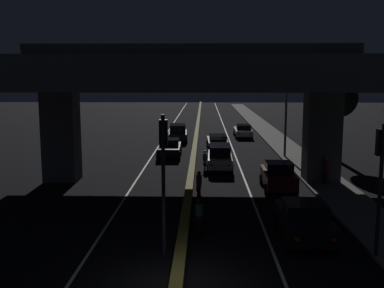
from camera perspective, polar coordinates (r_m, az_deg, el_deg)
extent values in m
plane|color=black|center=(14.75, -1.98, -17.85)|extent=(200.00, 200.00, 0.00)
cube|color=beige|center=(48.81, -3.53, 0.87)|extent=(0.12, 126.00, 0.00)
cube|color=beige|center=(48.69, 4.62, 0.84)|extent=(0.12, 126.00, 0.00)
cube|color=olive|center=(48.61, 0.54, 1.03)|extent=(0.42, 126.00, 0.30)
cube|color=slate|center=(42.36, 11.77, -0.39)|extent=(2.72, 126.00, 0.14)
cube|color=#5B5956|center=(29.36, -16.28, 1.08)|extent=(2.05, 1.73, 5.79)
cube|color=#5B5956|center=(28.89, 16.17, 0.97)|extent=(2.05, 1.73, 5.79)
cube|color=#5B5956|center=(27.73, -0.20, 8.90)|extent=(20.70, 12.64, 1.83)
cube|color=#333335|center=(27.77, -0.20, 11.72)|extent=(20.70, 0.40, 0.90)
cylinder|color=black|center=(16.26, -3.65, -5.47)|extent=(0.14, 0.14, 5.24)
cube|color=black|center=(16.07, -3.65, 1.43)|extent=(0.30, 0.28, 0.95)
sphere|color=red|center=(16.19, -3.62, 2.54)|extent=(0.18, 0.18, 0.18)
sphere|color=black|center=(16.22, -3.61, 1.50)|extent=(0.18, 0.18, 0.18)
sphere|color=black|center=(16.26, -3.60, 0.46)|extent=(0.18, 0.18, 0.18)
cylinder|color=black|center=(17.40, 22.75, -5.73)|extent=(0.14, 0.14, 4.93)
cube|color=black|center=(17.23, 22.88, 0.20)|extent=(0.30, 0.28, 0.95)
sphere|color=red|center=(17.33, 22.76, 1.24)|extent=(0.18, 0.18, 0.18)
sphere|color=black|center=(17.37, 22.70, 0.27)|extent=(0.18, 0.18, 0.18)
sphere|color=black|center=(17.41, 22.64, -0.70)|extent=(0.18, 0.18, 0.18)
cylinder|color=#2D2D30|center=(36.69, 11.87, 4.46)|extent=(0.18, 0.18, 8.06)
cylinder|color=#2D2D30|center=(36.42, 10.10, 10.59)|extent=(2.49, 0.10, 0.10)
ellipsoid|color=#F2B759|center=(36.26, 8.12, 10.49)|extent=(0.56, 0.32, 0.24)
cube|color=black|center=(19.03, 14.05, -9.57)|extent=(1.97, 4.21, 0.74)
cube|color=black|center=(18.75, 14.18, -7.89)|extent=(1.67, 1.71, 0.49)
cylinder|color=black|center=(20.29, 10.75, -9.41)|extent=(0.22, 0.70, 0.69)
cylinder|color=black|center=(20.60, 15.79, -9.31)|extent=(0.22, 0.70, 0.69)
cylinder|color=black|center=(17.72, 11.92, -12.15)|extent=(0.22, 0.70, 0.69)
cylinder|color=black|center=(18.08, 17.70, -11.95)|extent=(0.22, 0.70, 0.69)
cube|color=red|center=(16.96, 13.20, -11.69)|extent=(0.18, 0.04, 0.11)
cube|color=red|center=(17.23, 17.52, -11.54)|extent=(0.18, 0.04, 0.11)
cube|color=#591414|center=(26.76, 10.89, -4.21)|extent=(1.78, 3.94, 0.78)
cube|color=black|center=(26.53, 10.96, -2.86)|extent=(1.53, 1.59, 0.55)
cylinder|color=black|center=(27.99, 8.80, -4.41)|extent=(0.21, 0.63, 0.63)
cylinder|color=black|center=(28.22, 12.18, -4.40)|extent=(0.21, 0.63, 0.63)
cylinder|color=black|center=(25.50, 9.42, -5.71)|extent=(0.21, 0.63, 0.63)
cylinder|color=black|center=(25.75, 13.12, -5.68)|extent=(0.21, 0.63, 0.63)
cube|color=red|center=(24.77, 10.17, -5.14)|extent=(0.18, 0.03, 0.11)
cube|color=red|center=(24.96, 12.90, -5.12)|extent=(0.18, 0.03, 0.11)
cube|color=silver|center=(32.21, 3.55, -1.96)|extent=(1.76, 4.69, 0.68)
cube|color=black|center=(32.09, 3.56, -0.74)|extent=(1.52, 2.82, 0.71)
cylinder|color=black|center=(33.78, 2.14, -2.03)|extent=(0.21, 0.67, 0.66)
cylinder|color=black|center=(33.80, 4.88, -2.05)|extent=(0.21, 0.67, 0.66)
cylinder|color=black|center=(30.76, 2.07, -3.09)|extent=(0.21, 0.67, 0.66)
cylinder|color=black|center=(30.79, 5.08, -3.11)|extent=(0.21, 0.67, 0.66)
cube|color=red|center=(29.90, 2.49, -2.71)|extent=(0.18, 0.03, 0.11)
cube|color=red|center=(29.92, 4.71, -2.72)|extent=(0.18, 0.03, 0.11)
cube|color=black|center=(40.58, 3.24, 0.16)|extent=(1.84, 4.80, 0.62)
cube|color=black|center=(40.27, 3.27, 0.86)|extent=(1.57, 2.32, 0.44)
cylinder|color=black|center=(42.14, 1.98, 0.06)|extent=(0.21, 0.61, 0.60)
cylinder|color=black|center=(42.23, 4.26, 0.06)|extent=(0.21, 0.61, 0.60)
cylinder|color=black|center=(39.04, 2.13, -0.63)|extent=(0.21, 0.61, 0.60)
cylinder|color=black|center=(39.14, 4.59, -0.63)|extent=(0.21, 0.61, 0.60)
cube|color=red|center=(38.19, 2.53, -0.32)|extent=(0.18, 0.03, 0.11)
cube|color=red|center=(38.26, 4.34, -0.32)|extent=(0.18, 0.03, 0.11)
cube|color=silver|center=(49.10, 6.48, 1.57)|extent=(1.75, 4.48, 0.60)
cube|color=black|center=(48.82, 6.52, 2.18)|extent=(1.53, 2.15, 0.50)
cylinder|color=black|center=(50.53, 5.37, 1.45)|extent=(0.20, 0.59, 0.59)
cylinder|color=black|center=(50.68, 7.28, 1.44)|extent=(0.20, 0.59, 0.59)
cylinder|color=black|center=(47.61, 5.62, 1.00)|extent=(0.20, 0.59, 0.59)
cylinder|color=black|center=(47.77, 7.64, 0.99)|extent=(0.20, 0.59, 0.59)
cube|color=red|center=(46.83, 5.98, 1.27)|extent=(0.18, 0.03, 0.11)
cube|color=red|center=(46.94, 7.46, 1.27)|extent=(0.18, 0.03, 0.11)
cube|color=black|center=(37.00, -2.88, -0.64)|extent=(1.85, 4.44, 0.59)
cube|color=black|center=(37.03, -2.88, 0.25)|extent=(1.59, 1.79, 0.53)
cylinder|color=black|center=(35.58, -1.63, -1.48)|extent=(0.21, 0.67, 0.66)
cylinder|color=black|center=(35.69, -4.40, -1.48)|extent=(0.21, 0.67, 0.66)
cylinder|color=black|center=(38.44, -1.47, -0.72)|extent=(0.21, 0.67, 0.66)
cylinder|color=black|center=(38.54, -4.04, -0.72)|extent=(0.21, 0.67, 0.66)
cube|color=white|center=(39.17, -1.79, -0.25)|extent=(0.18, 0.03, 0.11)
cube|color=white|center=(39.24, -3.60, -0.24)|extent=(0.18, 0.03, 0.11)
cube|color=black|center=(45.79, -1.80, 1.14)|extent=(1.95, 4.59, 0.64)
cube|color=black|center=(45.70, -1.80, 2.02)|extent=(1.67, 2.77, 0.77)
cylinder|color=black|center=(44.35, -0.71, 0.48)|extent=(0.22, 0.60, 0.59)
cylinder|color=black|center=(44.38, -2.95, 0.48)|extent=(0.22, 0.60, 0.59)
cylinder|color=black|center=(47.30, -0.71, 1.00)|extent=(0.22, 0.60, 0.59)
cylinder|color=black|center=(47.33, -2.81, 0.99)|extent=(0.22, 0.60, 0.59)
cube|color=white|center=(48.04, -1.01, 1.38)|extent=(0.18, 0.04, 0.11)
cube|color=white|center=(48.07, -2.49, 1.38)|extent=(0.18, 0.04, 0.11)
cylinder|color=black|center=(20.11, 0.84, -9.52)|extent=(0.11, 0.63, 0.63)
cylinder|color=black|center=(18.86, 0.99, -10.76)|extent=(0.13, 0.63, 0.63)
cube|color=black|center=(19.41, 0.91, -9.51)|extent=(0.29, 1.01, 0.32)
cylinder|color=#26593F|center=(19.29, 0.92, -8.36)|extent=(0.34, 0.34, 0.49)
sphere|color=black|center=(19.19, 0.92, -7.32)|extent=(0.24, 0.24, 0.24)
cube|color=red|center=(18.74, 1.00, -10.18)|extent=(0.08, 0.03, 0.08)
cylinder|color=black|center=(25.70, 0.99, -5.54)|extent=(0.11, 0.57, 0.57)
cylinder|color=black|center=(24.48, 0.79, -6.27)|extent=(0.13, 0.57, 0.57)
cube|color=maroon|center=(25.04, 0.89, -5.41)|extent=(0.30, 0.97, 0.32)
cylinder|color=maroon|center=(24.94, 0.89, -4.53)|extent=(0.34, 0.34, 0.47)
sphere|color=#B21919|center=(24.86, 0.90, -3.73)|extent=(0.24, 0.24, 0.24)
cube|color=red|center=(24.38, 0.78, -5.80)|extent=(0.08, 0.03, 0.08)
cylinder|color=black|center=(32.30, 1.63, -2.56)|extent=(0.08, 0.63, 0.63)
cylinder|color=black|center=(31.09, 1.65, -3.00)|extent=(0.10, 0.63, 0.63)
cube|color=silver|center=(31.65, 1.64, -2.38)|extent=(0.24, 0.94, 0.32)
cylinder|color=#26593F|center=(31.58, 1.65, -1.67)|extent=(0.32, 0.32, 0.48)
sphere|color=silver|center=(31.52, 1.65, -1.02)|extent=(0.24, 0.24, 0.24)
cube|color=red|center=(31.00, 1.65, -2.62)|extent=(0.08, 0.03, 0.08)
cylinder|color=#2D261E|center=(28.32, 16.64, -4.05)|extent=(0.26, 0.26, 0.79)
cylinder|color=maroon|center=(28.18, 16.71, -2.61)|extent=(0.30, 0.30, 0.66)
sphere|color=tan|center=(28.10, 16.75, -1.74)|extent=(0.21, 0.21, 0.21)
cylinder|color=#38281C|center=(37.02, 17.91, 0.91)|extent=(0.47, 0.47, 3.75)
sphere|color=black|center=(36.76, 18.12, 5.50)|extent=(2.93, 2.93, 2.93)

